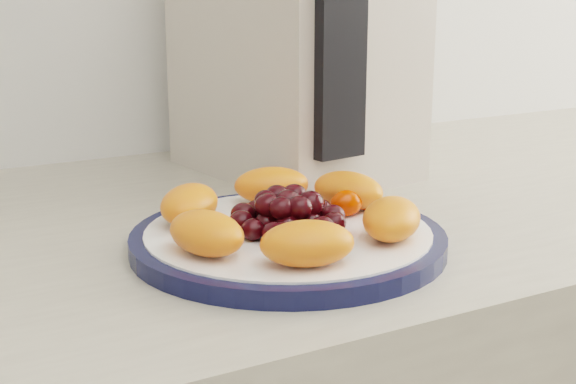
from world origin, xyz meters
TOP-DOWN VIEW (x-y plane):
  - plate_rim at (0.10, 1.08)m, footprint 0.27×0.27m
  - plate_face at (0.10, 1.08)m, footprint 0.24×0.24m
  - appliance_body at (0.24, 1.32)m, footprint 0.22×0.29m
  - appliance_panel at (0.22, 1.18)m, footprint 0.06×0.03m
  - fruit_plate at (0.10, 1.08)m, footprint 0.23×0.23m

SIDE VIEW (x-z plane):
  - plate_rim at x=0.10m, z-range 0.90..0.91m
  - plate_face at x=0.10m, z-range 0.90..0.92m
  - fruit_plate at x=0.10m, z-range 0.92..0.95m
  - appliance_body at x=0.24m, z-range 0.90..1.23m
  - appliance_panel at x=0.22m, z-range 0.95..1.19m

